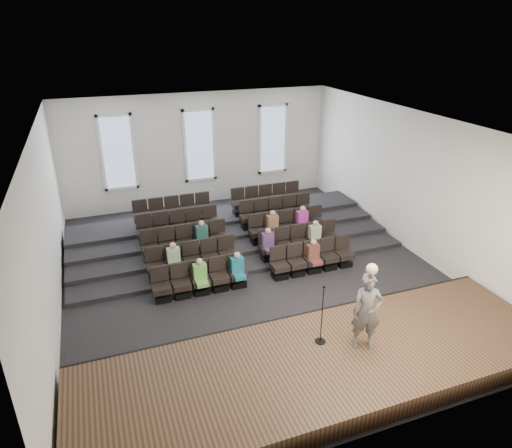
{
  "coord_description": "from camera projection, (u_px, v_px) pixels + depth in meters",
  "views": [
    {
      "loc": [
        -4.5,
        -12.54,
        7.74
      ],
      "look_at": [
        0.3,
        0.5,
        1.54
      ],
      "focal_mm": 32.0,
      "sensor_mm": 36.0,
      "label": 1
    }
  ],
  "objects": [
    {
      "name": "stage",
      "position": [
        325.0,
        365.0,
        10.84
      ],
      "size": [
        11.8,
        3.6,
        0.5
      ],
      "primitive_type": "cube",
      "color": "#4D3B21",
      "rests_on": "ground"
    },
    {
      "name": "ceiling",
      "position": [
        252.0,
        123.0,
        13.28
      ],
      "size": [
        12.0,
        14.0,
        0.02
      ],
      "primitive_type": "cube",
      "color": "white",
      "rests_on": "ground"
    },
    {
      "name": "speaker",
      "position": [
        367.0,
        311.0,
        10.76
      ],
      "size": [
        0.83,
        0.68,
        1.94
      ],
      "primitive_type": "imported",
      "rotation": [
        0.0,
        0.0,
        -0.36
      ],
      "color": "#53514F",
      "rests_on": "stage"
    },
    {
      "name": "seating_rows",
      "position": [
        238.0,
        236.0,
        16.36
      ],
      "size": [
        6.8,
        4.7,
        1.67
      ],
      "color": "black",
      "rests_on": "ground"
    },
    {
      "name": "wall_left",
      "position": [
        45.0,
        232.0,
        12.4
      ],
      "size": [
        0.04,
        14.0,
        5.0
      ],
      "primitive_type": "cube",
      "color": "silver",
      "rests_on": "ground"
    },
    {
      "name": "stage_lip",
      "position": [
        294.0,
        323.0,
        12.36
      ],
      "size": [
        11.8,
        0.06,
        0.52
      ],
      "primitive_type": "cube",
      "color": "black",
      "rests_on": "ground"
    },
    {
      "name": "wall_front",
      "position": [
        383.0,
        336.0,
        8.28
      ],
      "size": [
        12.0,
        0.04,
        5.0
      ],
      "primitive_type": "cube",
      "color": "silver",
      "rests_on": "ground"
    },
    {
      "name": "windows",
      "position": [
        199.0,
        145.0,
        20.18
      ],
      "size": [
        8.44,
        0.1,
        3.24
      ],
      "color": "white",
      "rests_on": "wall_back"
    },
    {
      "name": "wall_back",
      "position": [
        199.0,
        150.0,
        20.32
      ],
      "size": [
        12.0,
        0.04,
        5.0
      ],
      "primitive_type": "cube",
      "color": "silver",
      "rests_on": "ground"
    },
    {
      "name": "ground",
      "position": [
        253.0,
        273.0,
        15.32
      ],
      "size": [
        14.0,
        14.0,
        0.0
      ],
      "primitive_type": "plane",
      "color": "black",
      "rests_on": "ground"
    },
    {
      "name": "audience",
      "position": [
        256.0,
        244.0,
        15.46
      ],
      "size": [
        5.45,
        2.64,
        1.1
      ],
      "color": "#65B548",
      "rests_on": "seating_rows"
    },
    {
      "name": "risers",
      "position": [
        226.0,
        230.0,
        17.96
      ],
      "size": [
        11.8,
        4.8,
        0.6
      ],
      "color": "black",
      "rests_on": "ground"
    },
    {
      "name": "wall_right",
      "position": [
        412.0,
        182.0,
        16.2
      ],
      "size": [
        0.04,
        14.0,
        5.0
      ],
      "primitive_type": "cube",
      "color": "silver",
      "rests_on": "ground"
    },
    {
      "name": "mic_stand",
      "position": [
        321.0,
        326.0,
        11.06
      ],
      "size": [
        0.27,
        0.27,
        1.61
      ],
      "color": "black",
      "rests_on": "stage"
    }
  ]
}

